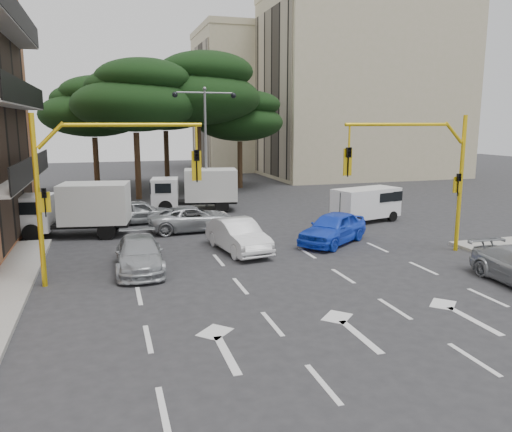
{
  "coord_description": "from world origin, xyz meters",
  "views": [
    {
      "loc": [
        -6.36,
        -16.26,
        5.69
      ],
      "look_at": [
        -0.05,
        4.52,
        1.6
      ],
      "focal_mm": 35.0,
      "sensor_mm": 36.0,
      "label": 1
    }
  ],
  "objects_px": {
    "box_truck_a": "(75,210)",
    "box_truck_b": "(195,190)",
    "car_silver_wagon": "(139,254)",
    "car_silver_cross_b": "(140,212)",
    "signal_mast_left": "(92,175)",
    "car_silver_cross_a": "(193,219)",
    "car_white_hatch": "(238,236)",
    "car_blue_compact": "(333,228)",
    "van_white": "(366,205)",
    "street_lamp_center": "(205,126)",
    "signal_mast_right": "(427,165)"
  },
  "relations": [
    {
      "from": "box_truck_a",
      "to": "box_truck_b",
      "type": "height_order",
      "value": "box_truck_b"
    },
    {
      "from": "car_silver_wagon",
      "to": "car_silver_cross_b",
      "type": "height_order",
      "value": "car_silver_cross_b"
    },
    {
      "from": "signal_mast_left",
      "to": "car_silver_cross_a",
      "type": "distance_m",
      "value": 9.53
    },
    {
      "from": "car_silver_cross_a",
      "to": "car_white_hatch",
      "type": "bearing_deg",
      "value": -169.1
    },
    {
      "from": "car_silver_cross_a",
      "to": "car_silver_cross_b",
      "type": "height_order",
      "value": "car_silver_cross_b"
    },
    {
      "from": "signal_mast_left",
      "to": "box_truck_a",
      "type": "relative_size",
      "value": 1.1
    },
    {
      "from": "car_silver_wagon",
      "to": "box_truck_a",
      "type": "relative_size",
      "value": 0.81
    },
    {
      "from": "car_blue_compact",
      "to": "car_silver_cross_b",
      "type": "xyz_separation_m",
      "value": [
        -8.47,
        7.53,
        -0.06
      ]
    },
    {
      "from": "car_blue_compact",
      "to": "car_silver_wagon",
      "type": "relative_size",
      "value": 1.0
    },
    {
      "from": "signal_mast_left",
      "to": "car_silver_cross_a",
      "type": "bearing_deg",
      "value": 57.58
    },
    {
      "from": "box_truck_b",
      "to": "car_silver_cross_b",
      "type": "bearing_deg",
      "value": 139.77
    },
    {
      "from": "car_silver_cross_a",
      "to": "box_truck_a",
      "type": "bearing_deg",
      "value": 83.16
    },
    {
      "from": "signal_mast_left",
      "to": "van_white",
      "type": "bearing_deg",
      "value": 25.82
    },
    {
      "from": "street_lamp_center",
      "to": "box_truck_a",
      "type": "bearing_deg",
      "value": -142.78
    },
    {
      "from": "signal_mast_right",
      "to": "signal_mast_left",
      "type": "distance_m",
      "value": 13.61
    },
    {
      "from": "street_lamp_center",
      "to": "signal_mast_right",
      "type": "bearing_deg",
      "value": -64.09
    },
    {
      "from": "signal_mast_right",
      "to": "car_silver_cross_a",
      "type": "height_order",
      "value": "signal_mast_right"
    },
    {
      "from": "car_blue_compact",
      "to": "car_silver_cross_a",
      "type": "bearing_deg",
      "value": -165.93
    },
    {
      "from": "signal_mast_right",
      "to": "car_silver_cross_b",
      "type": "height_order",
      "value": "signal_mast_right"
    },
    {
      "from": "signal_mast_left",
      "to": "car_white_hatch",
      "type": "distance_m",
      "value": 7.27
    },
    {
      "from": "car_silver_wagon",
      "to": "car_silver_cross_a",
      "type": "xyz_separation_m",
      "value": [
        3.25,
        6.5,
        0.02
      ]
    },
    {
      "from": "car_silver_wagon",
      "to": "van_white",
      "type": "relative_size",
      "value": 1.11
    },
    {
      "from": "car_white_hatch",
      "to": "car_silver_cross_a",
      "type": "bearing_deg",
      "value": 94.71
    },
    {
      "from": "car_white_hatch",
      "to": "van_white",
      "type": "height_order",
      "value": "van_white"
    },
    {
      "from": "box_truck_a",
      "to": "box_truck_b",
      "type": "distance_m",
      "value": 8.96
    },
    {
      "from": "signal_mast_right",
      "to": "car_silver_cross_b",
      "type": "xyz_separation_m",
      "value": [
        -11.4,
        10.36,
        -3.2
      ]
    },
    {
      "from": "signal_mast_left",
      "to": "box_truck_a",
      "type": "distance_m",
      "value": 8.47
    },
    {
      "from": "box_truck_b",
      "to": "signal_mast_left",
      "type": "bearing_deg",
      "value": 166.07
    },
    {
      "from": "signal_mast_right",
      "to": "car_silver_cross_a",
      "type": "distance_m",
      "value": 12.05
    },
    {
      "from": "car_silver_wagon",
      "to": "box_truck_b",
      "type": "bearing_deg",
      "value": 72.33
    },
    {
      "from": "car_white_hatch",
      "to": "car_silver_cross_a",
      "type": "relative_size",
      "value": 0.93
    },
    {
      "from": "signal_mast_left",
      "to": "car_blue_compact",
      "type": "bearing_deg",
      "value": 14.89
    },
    {
      "from": "car_silver_wagon",
      "to": "van_white",
      "type": "xyz_separation_m",
      "value": [
        13.28,
        6.12,
        0.35
      ]
    },
    {
      "from": "car_blue_compact",
      "to": "car_silver_cross_a",
      "type": "distance_m",
      "value": 7.54
    },
    {
      "from": "box_truck_a",
      "to": "car_white_hatch",
      "type": "bearing_deg",
      "value": -117.35
    },
    {
      "from": "box_truck_b",
      "to": "signal_mast_right",
      "type": "bearing_deg",
      "value": -140.6
    },
    {
      "from": "car_silver_cross_a",
      "to": "car_silver_cross_b",
      "type": "bearing_deg",
      "value": 40.34
    },
    {
      "from": "signal_mast_left",
      "to": "car_white_hatch",
      "type": "xyz_separation_m",
      "value": [
        5.97,
        2.7,
        -3.16
      ]
    },
    {
      "from": "car_blue_compact",
      "to": "van_white",
      "type": "xyz_separation_m",
      "value": [
        4.16,
        4.34,
        0.25
      ]
    },
    {
      "from": "street_lamp_center",
      "to": "car_silver_wagon",
      "type": "relative_size",
      "value": 1.76
    },
    {
      "from": "van_white",
      "to": "box_truck_a",
      "type": "distance_m",
      "value": 15.95
    },
    {
      "from": "street_lamp_center",
      "to": "van_white",
      "type": "height_order",
      "value": "street_lamp_center"
    },
    {
      "from": "car_blue_compact",
      "to": "box_truck_a",
      "type": "xyz_separation_m",
      "value": [
        -11.77,
        5.17,
        0.6
      ]
    },
    {
      "from": "street_lamp_center",
      "to": "car_silver_cross_a",
      "type": "distance_m",
      "value": 8.26
    },
    {
      "from": "signal_mast_right",
      "to": "car_silver_cross_a",
      "type": "relative_size",
      "value": 1.27
    },
    {
      "from": "signal_mast_left",
      "to": "street_lamp_center",
      "type": "bearing_deg",
      "value": 64.09
    },
    {
      "from": "car_silver_wagon",
      "to": "signal_mast_left",
      "type": "bearing_deg",
      "value": -143.82
    },
    {
      "from": "car_silver_cross_b",
      "to": "street_lamp_center",
      "type": "bearing_deg",
      "value": -55.26
    },
    {
      "from": "car_silver_wagon",
      "to": "van_white",
      "type": "bearing_deg",
      "value": 26.61
    },
    {
      "from": "signal_mast_left",
      "to": "box_truck_b",
      "type": "relative_size",
      "value": 1.09
    }
  ]
}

